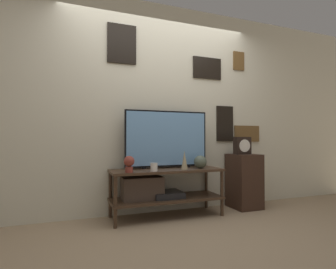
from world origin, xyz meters
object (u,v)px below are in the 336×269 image
(decorative_bust, at_px, (129,163))
(vase_round_glass, at_px, (200,162))
(mantel_clock, at_px, (242,146))
(vase_slim_bronze, at_px, (184,160))
(candle_jar, at_px, (154,167))
(television, at_px, (167,139))

(decorative_bust, bearing_deg, vase_round_glass, 7.08)
(decorative_bust, bearing_deg, mantel_clock, 6.39)
(vase_slim_bronze, bearing_deg, vase_round_glass, 9.20)
(vase_round_glass, height_order, candle_jar, vase_round_glass)
(candle_jar, bearing_deg, vase_round_glass, 9.10)
(vase_slim_bronze, xyz_separation_m, decorative_bust, (-0.68, -0.08, -0.01))
(vase_slim_bronze, bearing_deg, television, 126.57)
(television, bearing_deg, candle_jar, -133.41)
(vase_slim_bronze, relative_size, candle_jar, 2.32)
(vase_round_glass, distance_m, decorative_bust, 0.92)
(vase_round_glass, bearing_deg, television, 156.59)
(television, relative_size, mantel_clock, 4.53)
(vase_round_glass, distance_m, mantel_clock, 0.70)
(television, relative_size, decorative_bust, 5.91)
(candle_jar, distance_m, decorative_bust, 0.29)
(vase_slim_bronze, bearing_deg, candle_jar, -170.96)
(vase_slim_bronze, height_order, mantel_clock, mantel_clock)
(television, relative_size, vase_slim_bronze, 4.86)
(vase_round_glass, bearing_deg, vase_slim_bronze, -170.80)
(television, xyz_separation_m, decorative_bust, (-0.53, -0.28, -0.26))
(television, bearing_deg, decorative_bust, -152.55)
(vase_slim_bronze, xyz_separation_m, mantel_clock, (0.90, 0.10, 0.16))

